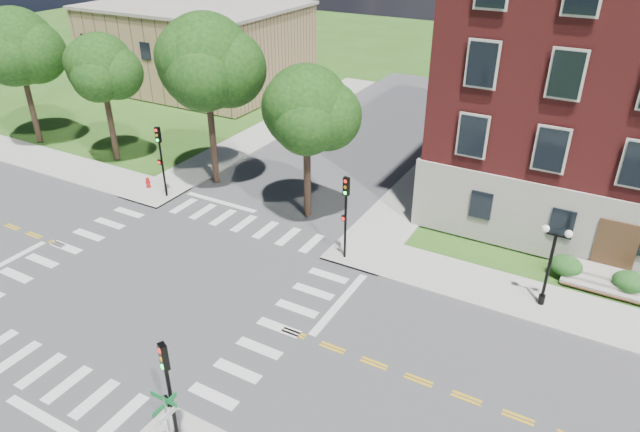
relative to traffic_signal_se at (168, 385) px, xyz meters
The scene contains 18 objects.
ground 11.21m from the traffic_signal_se, 136.31° to the left, with size 160.00×160.00×0.00m, color #2D5317.
road_ew 11.21m from the traffic_signal_se, 136.31° to the left, with size 90.00×12.00×0.01m, color #3D3D3F.
road_ns 11.21m from the traffic_signal_se, 136.31° to the left, with size 12.00×90.00×0.01m, color #3D3D3F.
sidewalk_ne 24.24m from the traffic_signal_se, 71.55° to the left, with size 34.00×34.00×0.12m.
sidewalk_nw 32.64m from the traffic_signal_se, 135.43° to the left, with size 34.00×34.00×0.12m.
crosswalk_east 8.10m from the traffic_signal_se, 94.38° to the left, with size 2.20×10.20×0.02m, color silver, non-canonical shape.
stop_bar_east 10.95m from the traffic_signal_se, 84.35° to the left, with size 0.40×5.50×0.00m, color silver.
secondary_building 47.83m from the traffic_signal_se, 128.50° to the left, with size 20.40×15.40×8.30m.
tree_a 35.39m from the traffic_signal_se, 149.99° to the left, with size 5.84×5.84×10.56m.
tree_b 28.77m from the traffic_signal_se, 140.78° to the left, with size 4.71×4.71×9.38m.
tree_c 23.14m from the traffic_signal_se, 124.87° to the left, with size 6.14×6.14×11.41m.
tree_d 18.42m from the traffic_signal_se, 105.58° to the left, with size 5.00×5.00×9.38m.
traffic_signal_se is the anchor object (origin of this frame).
traffic_signal_ne 14.14m from the traffic_signal_se, 92.42° to the left, with size 0.37×0.43×4.80m.
traffic_signal_nw 20.80m from the traffic_signal_se, 133.71° to the left, with size 0.32×0.35×4.80m.
twin_lamp_west 17.88m from the traffic_signal_se, 57.39° to the left, with size 1.36×0.36×4.23m.
street_sign_pole 1.03m from the traffic_signal_se, 63.23° to the right, with size 1.10×1.10×3.10m.
fire_hydrant 22.65m from the traffic_signal_se, 136.67° to the left, with size 0.35×0.35×0.75m.
Camera 1 is at (18.90, -17.06, 17.10)m, focal length 32.00 mm.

